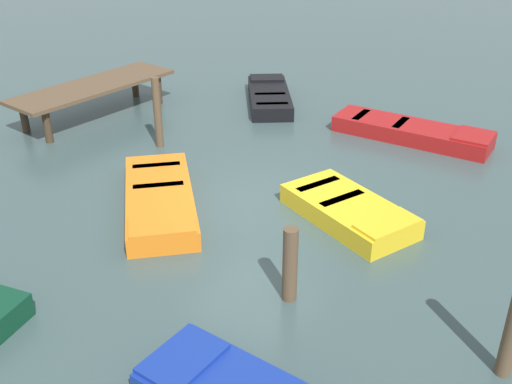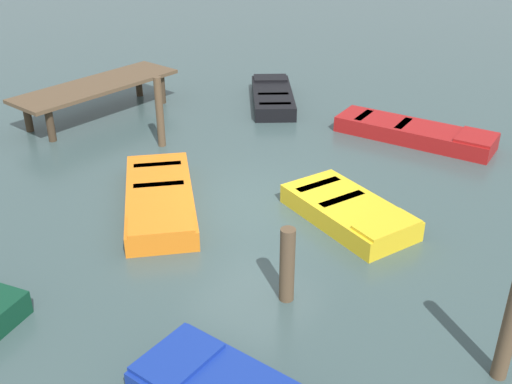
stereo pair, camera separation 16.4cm
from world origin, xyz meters
name	(u,v)px [view 1 (the left image)]	position (x,y,z in m)	size (l,w,h in m)	color
ground_plane	(256,207)	(0.00, 0.00, 0.00)	(80.00, 80.00, 0.00)	#384C4C
dock_segment	(93,89)	(1.72, 6.67, 0.82)	(4.85, 1.85, 0.95)	brown
rowboat_yellow	(349,211)	(0.61, -1.81, 0.22)	(2.25, 3.03, 0.46)	gold
rowboat_black	(269,97)	(5.44, 3.29, 0.22)	(3.14, 2.80, 0.46)	black
rowboat_red	(413,131)	(5.25, -1.27, 0.22)	(1.35, 4.05, 0.46)	maroon
rowboat_orange	(160,199)	(-1.18, 1.58, 0.22)	(3.47, 3.49, 0.46)	orange
mooring_piling_far_right	(157,113)	(1.20, 3.78, 0.89)	(0.19, 0.19, 1.78)	brown
mooring_piling_near_left	(290,265)	(-2.18, -2.17, 0.66)	(0.24, 0.24, 1.31)	brown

